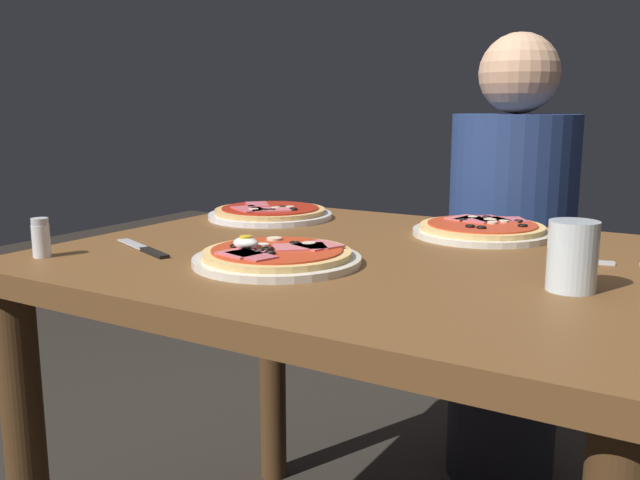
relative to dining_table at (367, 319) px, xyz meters
name	(u,v)px	position (x,y,z in m)	size (l,w,h in m)	color
dining_table	(367,319)	(0.00, 0.00, 0.00)	(1.07, 0.87, 0.75)	brown
pizza_foreground	(277,256)	(-0.09, -0.16, 0.13)	(0.28, 0.28, 0.05)	silver
pizza_across_left	(270,213)	(-0.37, 0.22, 0.13)	(0.28, 0.28, 0.03)	white
pizza_across_right	(482,230)	(0.12, 0.26, 0.13)	(0.27, 0.27, 0.03)	silver
water_glass_near	(572,261)	(0.36, -0.08, 0.16)	(0.07, 0.07, 0.10)	silver
fork	(609,263)	(0.38, 0.12, 0.12)	(0.16, 0.05, 0.00)	silver
knife	(146,249)	(-0.35, -0.19, 0.12)	(0.19, 0.09, 0.01)	silver
salt_shaker	(41,238)	(-0.46, -0.32, 0.15)	(0.03, 0.03, 0.07)	white
diner_person	(508,276)	(0.05, 0.71, -0.06)	(0.32, 0.32, 1.18)	black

